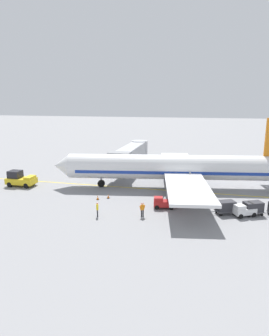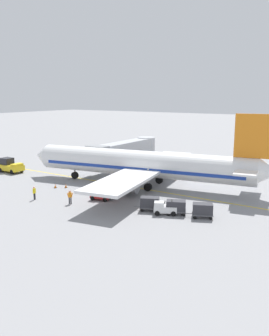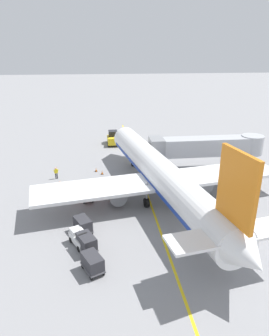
# 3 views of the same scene
# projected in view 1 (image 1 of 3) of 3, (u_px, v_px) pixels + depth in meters

# --- Properties ---
(ground_plane) EXTENTS (400.00, 400.00, 0.00)m
(ground_plane) POSITION_uv_depth(u_px,v_px,m) (180.00, 191.00, 42.87)
(ground_plane) COLOR gray
(gate_lead_in_line) EXTENTS (0.24, 80.00, 0.01)m
(gate_lead_in_line) POSITION_uv_depth(u_px,v_px,m) (180.00, 191.00, 42.87)
(gate_lead_in_line) COLOR gold
(gate_lead_in_line) RESTS_ON ground
(parked_airliner) EXTENTS (30.45, 37.23, 10.63)m
(parked_airliner) POSITION_uv_depth(u_px,v_px,m) (177.00, 168.00, 43.63)
(parked_airliner) COLOR white
(parked_airliner) RESTS_ON ground
(jet_bridge) EXTENTS (17.52, 3.50, 4.98)m
(jet_bridge) POSITION_uv_depth(u_px,v_px,m) (131.00, 153.00, 54.19)
(jet_bridge) COLOR #A8AAAF
(jet_bridge) RESTS_ON ground
(pushback_tractor) EXTENTS (2.25, 4.42, 2.40)m
(pushback_tractor) POSITION_uv_depth(u_px,v_px,m) (20.00, 179.00, 45.32)
(pushback_tractor) COLOR gold
(pushback_tractor) RESTS_ON ground
(baggage_tug_lead) EXTENTS (1.70, 2.68, 1.62)m
(baggage_tug_lead) POSITION_uv_depth(u_px,v_px,m) (163.00, 203.00, 35.93)
(baggage_tug_lead) COLOR #B21E1E
(baggage_tug_lead) RESTS_ON ground
(baggage_tug_trailing) EXTENTS (2.24, 2.77, 1.62)m
(baggage_tug_trailing) POSITION_uv_depth(u_px,v_px,m) (244.00, 210.00, 33.38)
(baggage_tug_trailing) COLOR silver
(baggage_tug_trailing) RESTS_ON ground
(baggage_cart_front) EXTENTS (2.12, 2.91, 1.58)m
(baggage_cart_front) POSITION_uv_depth(u_px,v_px,m) (226.00, 206.00, 34.01)
(baggage_cart_front) COLOR #4C4C51
(baggage_cart_front) RESTS_ON ground
(baggage_cart_second_in_train) EXTENTS (2.12, 2.91, 1.58)m
(baggage_cart_second_in_train) POSITION_uv_depth(u_px,v_px,m) (253.00, 207.00, 33.73)
(baggage_cart_second_in_train) COLOR #4C4C51
(baggage_cart_second_in_train) RESTS_ON ground
(ground_crew_wing_walker) EXTENTS (0.50, 0.64, 1.69)m
(ground_crew_wing_walker) POSITION_uv_depth(u_px,v_px,m) (142.00, 209.00, 33.15)
(ground_crew_wing_walker) COLOR #232328
(ground_crew_wing_walker) RESTS_ON ground
(ground_crew_loader) EXTENTS (0.71, 0.36, 1.69)m
(ground_crew_loader) POSITION_uv_depth(u_px,v_px,m) (97.00, 209.00, 33.26)
(ground_crew_loader) COLOR #232328
(ground_crew_loader) RESTS_ON ground
(safety_cone_nose_left) EXTENTS (0.36, 0.36, 0.59)m
(safety_cone_nose_left) POSITION_uv_depth(u_px,v_px,m) (108.00, 196.00, 39.71)
(safety_cone_nose_left) COLOR black
(safety_cone_nose_left) RESTS_ON ground
(safety_cone_nose_right) EXTENTS (0.36, 0.36, 0.59)m
(safety_cone_nose_right) POSITION_uv_depth(u_px,v_px,m) (98.00, 198.00, 39.16)
(safety_cone_nose_right) COLOR black
(safety_cone_nose_right) RESTS_ON ground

